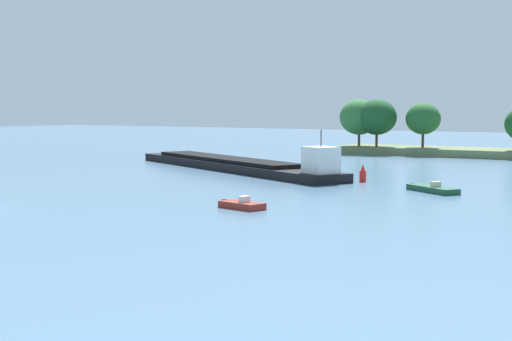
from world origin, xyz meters
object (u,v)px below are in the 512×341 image
at_px(fishing_skiff, 242,205).
at_px(cargo_barge, 235,164).
at_px(small_motorboat, 433,189).
at_px(channel_buoy_red, 363,174).

bearing_deg(fishing_skiff, cargo_barge, 125.05).
relative_size(fishing_skiff, cargo_barge, 0.10).
height_order(fishing_skiff, cargo_barge, cargo_barge).
bearing_deg(small_motorboat, fishing_skiff, -114.99).
distance_m(cargo_barge, small_motorboat, 30.76).
xyz_separation_m(cargo_barge, small_motorboat, (29.14, -9.84, -0.53)).
distance_m(small_motorboat, channel_buoy_red, 10.95).
xyz_separation_m(fishing_skiff, channel_buoy_red, (-0.67, 24.39, 0.52)).
relative_size(fishing_skiff, small_motorboat, 0.70).
bearing_deg(cargo_barge, channel_buoy_red, -12.94).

